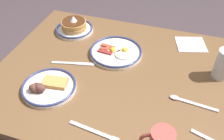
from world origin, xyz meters
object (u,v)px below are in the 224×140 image
at_px(tea_spoon, 187,101).
at_px(plate_near_main, 74,27).
at_px(fork_near, 94,131).
at_px(butter_knife, 73,63).
at_px(drinking_glass, 223,66).
at_px(paper_napkin, 191,44).
at_px(plate_center_pancakes, 116,52).
at_px(plate_far_companion, 48,87).

bearing_deg(tea_spoon, plate_near_main, -28.07).
distance_m(fork_near, butter_knife, 0.41).
xyz_separation_m(fork_near, tea_spoon, (-0.31, -0.26, 0.00)).
height_order(drinking_glass, paper_napkin, drinking_glass).
relative_size(plate_near_main, butter_knife, 1.02).
relative_size(plate_center_pancakes, plate_far_companion, 1.13).
height_order(plate_far_companion, paper_napkin, plate_far_companion).
bearing_deg(butter_knife, fork_near, 125.53).
bearing_deg(tea_spoon, butter_knife, -8.37).
height_order(fork_near, tea_spoon, tea_spoon).
bearing_deg(fork_near, plate_center_pancakes, -82.24).
bearing_deg(paper_napkin, fork_near, 66.68).
bearing_deg(plate_center_pancakes, tea_spoon, 149.35).
xyz_separation_m(plate_center_pancakes, tea_spoon, (-0.37, 0.22, -0.01)).
distance_m(plate_near_main, fork_near, 0.71).
relative_size(plate_center_pancakes, drinking_glass, 1.85).
bearing_deg(drinking_glass, plate_near_main, -10.62).
relative_size(butter_knife, tea_spoon, 1.06).
xyz_separation_m(plate_near_main, butter_knife, (-0.12, 0.27, -0.02)).
bearing_deg(drinking_glass, tea_spoon, 58.48).
relative_size(plate_center_pancakes, tea_spoon, 1.35).
height_order(plate_center_pancakes, fork_near, plate_center_pancakes).
bearing_deg(drinking_glass, butter_knife, 10.54).
xyz_separation_m(plate_center_pancakes, drinking_glass, (-0.50, 0.02, 0.05)).
distance_m(plate_center_pancakes, paper_napkin, 0.41).
bearing_deg(plate_far_companion, drinking_glass, -155.76).
bearing_deg(tea_spoon, paper_napkin, -87.59).
bearing_deg(plate_far_companion, tea_spoon, -169.16).
height_order(plate_near_main, fork_near, plate_near_main).
bearing_deg(fork_near, drinking_glass, -133.37).
relative_size(fork_near, butter_knife, 0.98).
bearing_deg(plate_near_main, paper_napkin, -174.12).
height_order(paper_napkin, fork_near, fork_near).
distance_m(plate_far_companion, paper_napkin, 0.77).
xyz_separation_m(plate_far_companion, fork_near, (-0.27, 0.14, -0.01)).
distance_m(plate_center_pancakes, drinking_glass, 0.50).
xyz_separation_m(plate_far_companion, tea_spoon, (-0.58, -0.11, -0.01)).
bearing_deg(tea_spoon, plate_center_pancakes, -30.65).
bearing_deg(butter_knife, plate_near_main, -67.02).
distance_m(fork_near, tea_spoon, 0.40).
xyz_separation_m(paper_napkin, butter_knife, (0.53, 0.34, 0.00)).
bearing_deg(butter_knife, plate_center_pancakes, -141.08).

